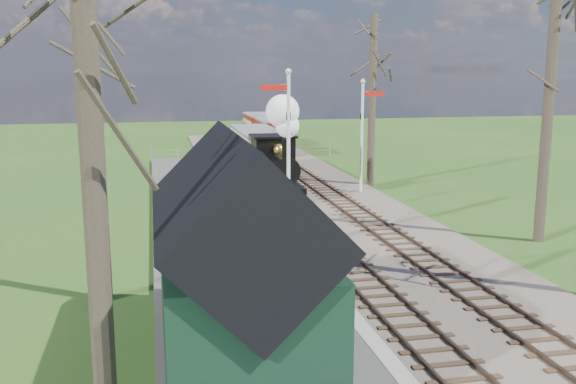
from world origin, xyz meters
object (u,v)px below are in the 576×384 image
coach (258,150)px  person (341,312)px  semaphore_far (363,127)px  sign_board (282,285)px  station_shed (238,267)px  bench (288,299)px  red_carriage_b (259,129)px  red_carriage_a (272,135)px  semaphore_near (287,136)px  locomotive (278,153)px

coach → person: (-1.95, -23.22, -0.70)m
semaphore_far → sign_board: size_ratio=4.68×
coach → station_shed: bearing=-100.3°
semaphore_far → bench: 17.22m
station_shed → semaphore_far: (8.67, 18.00, 1.08)m
sign_board → bench: sign_board is taller
red_carriage_b → station_shed: bearing=-100.0°
red_carriage_a → semaphore_near: bearing=-98.9°
red_carriage_a → coach: bearing=-105.0°
station_shed → red_carriage_b: station_shed is taller
person → semaphore_far: bearing=-9.0°
semaphore_near → semaphore_far: semaphore_near is taller
bench → person: person is taller
semaphore_near → red_carriage_a: semaphore_near is taller
red_carriage_b → sign_board: bearing=-98.5°
bench → person: size_ratio=0.89×
red_carriage_a → bench: bearing=-99.8°
semaphore_near → red_carriage_b: bearing=82.9°
red_carriage_a → bench: size_ratio=3.88×
station_shed → coach: bearing=79.7°
coach → red_carriage_a: size_ratio=1.56×
semaphore_far → locomotive: (-4.39, -0.32, -1.12)m
locomotive → coach: bearing=89.9°
station_shed → bench: size_ratio=4.89×
station_shed → person: station_shed is taller
locomotive → sign_board: 15.10m
semaphore_far → coach: 7.42m
semaphore_near → station_shed: bearing=-106.4°
semaphore_near → bench: 10.12m
red_carriage_b → coach: bearing=-99.7°
red_carriage_b → sign_board: 36.46m
bench → coach: bearing=82.7°
semaphore_far → person: semaphore_far is taller
locomotive → red_carriage_a: 16.01m
semaphore_near → red_carriage_b: semaphore_near is taller
red_carriage_a → person: bearing=-97.9°
locomotive → red_carriage_b: locomotive is taller
coach → person: size_ratio=5.37×
station_shed → semaphore_far: semaphore_far is taller
station_shed → sign_board: bearing=62.8°
bench → red_carriage_a: bearing=80.2°
sign_board → person: bearing=-70.3°
locomotive → red_carriage_b: 21.45m
sign_board → coach: bearing=82.3°
coach → person: bearing=-94.8°
coach → red_carriage_b: coach is taller
semaphore_near → red_carriage_b: 27.25m
semaphore_far → semaphore_near: bearing=-130.6°
locomotive → bench: locomotive is taller
station_shed → sign_board: (1.49, 2.91, -1.46)m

